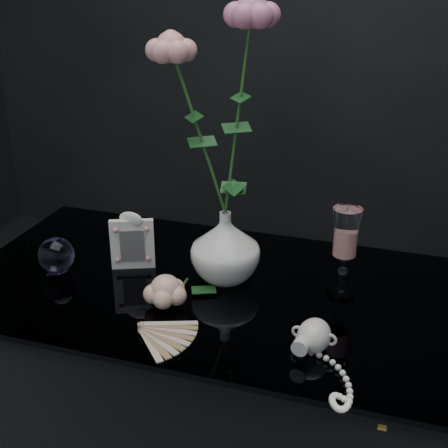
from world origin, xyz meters
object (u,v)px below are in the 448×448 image
(picture_frame, at_px, (132,240))
(loose_rose, at_px, (166,290))
(wine_glass, at_px, (344,252))
(paperweight, at_px, (56,255))
(pearl_jar, at_px, (314,334))
(vase, at_px, (225,246))

(picture_frame, bearing_deg, loose_rose, -66.65)
(wine_glass, height_order, paperweight, wine_glass)
(loose_rose, bearing_deg, pearl_jar, -3.76)
(vase, height_order, paperweight, vase)
(paperweight, bearing_deg, vase, 12.77)
(picture_frame, bearing_deg, pearl_jar, -45.65)
(wine_glass, xyz_separation_m, picture_frame, (-0.45, -0.03, -0.03))
(paperweight, distance_m, loose_rose, 0.29)
(vase, height_order, wine_glass, wine_glass)
(vase, distance_m, pearl_jar, 0.30)
(pearl_jar, bearing_deg, paperweight, 175.54)
(pearl_jar, bearing_deg, picture_frame, 163.88)
(vase, xyz_separation_m, picture_frame, (-0.21, -0.01, -0.01))
(loose_rose, xyz_separation_m, pearl_jar, (0.30, -0.06, -0.00))
(wine_glass, bearing_deg, pearl_jar, -94.97)
(wine_glass, distance_m, picture_frame, 0.45)
(picture_frame, xyz_separation_m, pearl_jar, (0.43, -0.18, -0.04))
(vase, distance_m, wine_glass, 0.25)
(vase, xyz_separation_m, paperweight, (-0.36, -0.08, -0.04))
(vase, bearing_deg, pearl_jar, -40.76)
(wine_glass, bearing_deg, loose_rose, -155.14)
(wine_glass, xyz_separation_m, pearl_jar, (-0.02, -0.21, -0.06))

